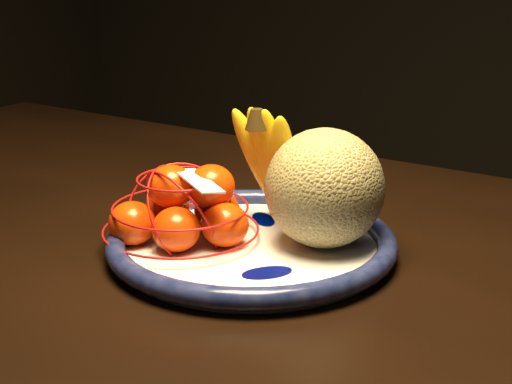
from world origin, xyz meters
The scene contains 6 objects.
dining_table centered at (-0.02, 0.01, 0.67)m, with size 1.55×0.99×0.75m.
fruit_bowl centered at (0.12, 0.00, 0.76)m, with size 0.32×0.32×0.03m.
cantaloupe centered at (0.19, 0.04, 0.82)m, with size 0.13×0.13×0.13m, color olive.
banana_bunch centered at (0.11, 0.07, 0.84)m, with size 0.10×0.10×0.15m.
mandarin_bag centered at (0.05, -0.02, 0.79)m, with size 0.22×0.22×0.11m.
price_tag centered at (0.08, -0.04, 0.83)m, with size 0.07×0.03×0.00m, color white.
Camera 1 is at (0.52, -0.70, 1.08)m, focal length 55.00 mm.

